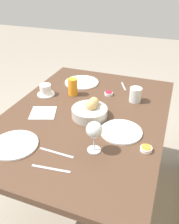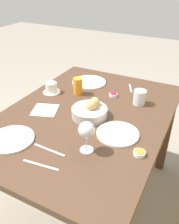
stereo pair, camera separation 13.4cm
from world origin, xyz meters
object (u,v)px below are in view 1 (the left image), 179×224
Objects in this scene: knife_silver at (57,153)px; napkin at (43,113)px; juice_glass at (73,87)px; jam_bowl_honey at (146,149)px; jam_bowl_berry at (109,93)px; water_tumbler at (135,95)px; wine_glass at (94,131)px; bread_basket at (90,111)px; fork_silver at (51,169)px; plate_far_center at (121,131)px; plate_near_right at (15,145)px; coffee_cup at (46,90)px; plate_near_left at (82,82)px; spoon_coffee at (123,86)px.

knife_silver is 0.37m from napkin.
jam_bowl_honey is (0.40, 0.55, -0.05)m from juice_glass.
water_tumbler is at bearing 82.30° from jam_bowl_berry.
jam_bowl_honey is 0.63m from napkin.
wine_glass is 0.85× the size of napkin.
bread_basket is 0.28m from napkin.
water_tumbler is 0.75m from fork_silver.
knife_silver is (0.26, -0.24, -0.00)m from plate_far_center.
plate_far_center is (0.09, 0.21, -0.03)m from bread_basket.
jam_bowl_honey reaches higher than fork_silver.
napkin is (-0.31, -0.02, -0.00)m from plate_near_right.
juice_glass is at bearing 111.11° from coffee_cup.
bread_basket is 1.17× the size of fork_silver.
bread_basket is 0.40m from coffee_cup.
bread_basket is at bearing 67.90° from coffee_cup.
juice_glass is (-0.22, -0.20, 0.02)m from bread_basket.
jam_bowl_honey is (0.34, 0.72, -0.02)m from coffee_cup.
plate_near_right reaches higher than knife_silver.
wine_glass is 1.32× the size of coffee_cup.
wine_glass is 0.25m from fork_silver.
knife_silver is at bearing -67.03° from jam_bowl_honey.
coffee_cup reaches higher than knife_silver.
juice_glass reaches higher than knife_silver.
plate_near_right is at bearing -84.20° from knife_silver.
plate_near_left is (-0.41, -0.22, -0.03)m from bread_basket.
plate_near_right is at bearing 4.10° from napkin.
jam_bowl_berry is (-0.02, -0.18, -0.04)m from water_tumbler.
wine_glass is (0.49, 0.32, 0.06)m from juice_glass.
bread_basket is 1.17× the size of knife_silver.
water_tumbler is 0.59m from coffee_cup.
juice_glass is at bearing 166.44° from napkin.
napkin is (0.06, -0.27, -0.03)m from bread_basket.
fork_silver is at bearing -16.65° from water_tumbler.
plate_near_right is 1.30× the size of fork_silver.
plate_near_right is 0.59m from juice_glass.
spoon_coffee is at bearing 124.08° from coffee_cup.
water_tumbler reaches higher than jam_bowl_berry.
wine_glass reaches higher than fork_silver.
plate_far_center is at bearing 67.37° from coffee_cup.
jam_bowl_honey is (-0.08, 0.23, -0.10)m from wine_glass.
knife_silver is at bearing -42.39° from plate_far_center.
plate_near_left reaches higher than spoon_coffee.
coffee_cup is (-0.15, -0.37, -0.00)m from bread_basket.
jam_bowl_honey is (0.10, 0.14, 0.01)m from plate_far_center.
plate_near_left is at bearing 149.26° from coffee_cup.
jam_bowl_berry is at bearing 177.43° from fork_silver.
plate_far_center is 0.17m from jam_bowl_honey.
plate_near_left is at bearing 173.77° from napkin.
jam_bowl_honey is at bearing 55.47° from plate_far_center.
fork_silver is at bearing -30.80° from plate_far_center.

